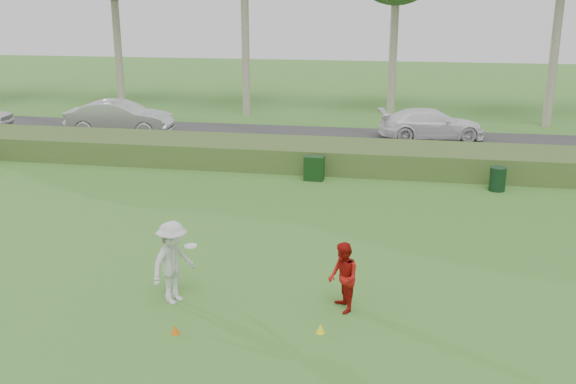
% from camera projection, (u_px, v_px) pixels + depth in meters
% --- Properties ---
extents(ground, '(120.00, 120.00, 0.00)m').
position_uv_depth(ground, '(253.00, 303.00, 13.57)').
color(ground, '#336E24').
rests_on(ground, ground).
extents(reed_strip, '(80.00, 3.00, 0.90)m').
position_uv_depth(reed_strip, '(327.00, 155.00, 24.75)').
color(reed_strip, '#3B5A24').
rests_on(reed_strip, ground).
extents(park_road, '(80.00, 6.00, 0.06)m').
position_uv_depth(park_road, '(341.00, 140.00, 29.58)').
color(park_road, '#2D2D2D').
rests_on(park_road, ground).
extents(player_white, '(1.07, 1.33, 1.79)m').
position_uv_depth(player_white, '(173.00, 262.00, 13.40)').
color(player_white, silver).
rests_on(player_white, ground).
extents(player_red, '(0.80, 0.88, 1.47)m').
position_uv_depth(player_red, '(343.00, 278.00, 13.06)').
color(player_red, '#A2120D').
rests_on(player_red, ground).
extents(cone_orange, '(0.17, 0.17, 0.19)m').
position_uv_depth(cone_orange, '(175.00, 329.00, 12.30)').
color(cone_orange, '#E0600B').
rests_on(cone_orange, ground).
extents(cone_yellow, '(0.17, 0.17, 0.19)m').
position_uv_depth(cone_yellow, '(321.00, 328.00, 12.33)').
color(cone_yellow, yellow).
rests_on(cone_yellow, ground).
extents(utility_cabinet, '(0.70, 0.45, 0.87)m').
position_uv_depth(utility_cabinet, '(314.00, 168.00, 22.89)').
color(utility_cabinet, black).
rests_on(utility_cabinet, ground).
extents(trash_bin, '(0.66, 0.66, 0.81)m').
position_uv_depth(trash_bin, '(498.00, 179.00, 21.61)').
color(trash_bin, black).
rests_on(trash_bin, ground).
extents(car_mid, '(5.08, 2.16, 1.63)m').
position_uv_depth(car_mid, '(120.00, 118.00, 30.39)').
color(car_mid, silver).
rests_on(car_mid, park_road).
extents(car_right, '(5.08, 2.86, 1.39)m').
position_uv_depth(car_right, '(431.00, 124.00, 29.51)').
color(car_right, white).
rests_on(car_right, park_road).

